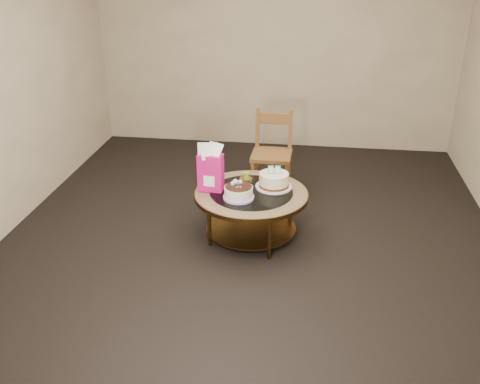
# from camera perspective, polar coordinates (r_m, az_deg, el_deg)

# --- Properties ---
(ground) EXTENTS (5.00, 5.00, 0.00)m
(ground) POSITION_cam_1_polar(r_m,az_deg,el_deg) (4.95, 1.16, -4.77)
(ground) COLOR black
(ground) RESTS_ON ground
(room_walls) EXTENTS (4.52, 5.02, 2.61)m
(room_walls) POSITION_cam_1_polar(r_m,az_deg,el_deg) (4.38, 1.34, 12.95)
(room_walls) COLOR #C2AD92
(room_walls) RESTS_ON ground
(coffee_table) EXTENTS (1.02, 1.02, 0.46)m
(coffee_table) POSITION_cam_1_polar(r_m,az_deg,el_deg) (4.77, 1.20, -0.84)
(coffee_table) COLOR #533917
(coffee_table) RESTS_ON ground
(decorated_cake) EXTENTS (0.27, 0.27, 0.16)m
(decorated_cake) POSITION_cam_1_polar(r_m,az_deg,el_deg) (4.59, -0.16, -0.08)
(decorated_cake) COLOR #C0A1E4
(decorated_cake) RESTS_ON coffee_table
(cream_cake) EXTENTS (0.33, 0.33, 0.21)m
(cream_cake) POSITION_cam_1_polar(r_m,az_deg,el_deg) (4.80, 3.64, 1.22)
(cream_cake) COLOR white
(cream_cake) RESTS_ON coffee_table
(gift_bag) EXTENTS (0.23, 0.17, 0.43)m
(gift_bag) POSITION_cam_1_polar(r_m,az_deg,el_deg) (4.69, -3.16, 2.62)
(gift_bag) COLOR #D2136E
(gift_bag) RESTS_ON coffee_table
(pillar_candle) EXTENTS (0.12, 0.12, 0.09)m
(pillar_candle) POSITION_cam_1_polar(r_m,az_deg,el_deg) (4.95, 0.63, 1.57)
(pillar_candle) COLOR #CFC355
(pillar_candle) RESTS_ON coffee_table
(dining_chair) EXTENTS (0.42, 0.42, 0.89)m
(dining_chair) POSITION_cam_1_polar(r_m,az_deg,el_deg) (5.65, 3.43, 4.19)
(dining_chair) COLOR brown
(dining_chair) RESTS_ON ground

